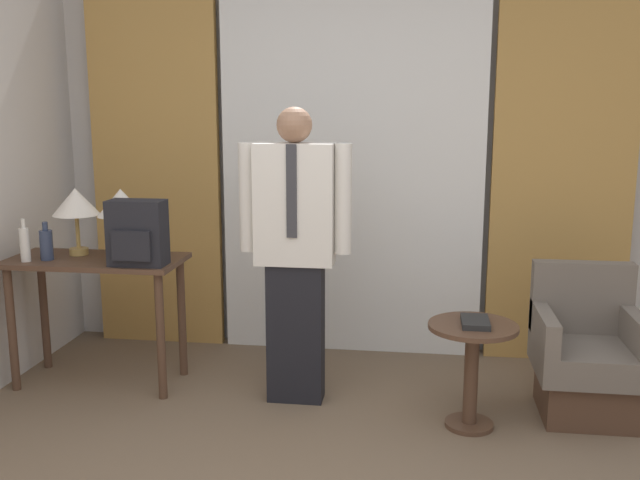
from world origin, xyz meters
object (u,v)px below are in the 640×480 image
backpack (137,234)px  armchair (586,359)px  person (295,246)px  book (475,322)px  table_lamp_left (76,204)px  bottle_by_lamp (46,244)px  side_table (472,358)px  table_lamp_right (121,205)px  bottle_near_edge (25,244)px  desk (97,281)px

backpack → armchair: backpack is taller
person → book: bearing=-13.5°
table_lamp_left → bottle_by_lamp: bearing=-124.9°
table_lamp_left → side_table: size_ratio=0.72×
table_lamp_right → backpack: bearing=-50.4°
bottle_near_edge → side_table: size_ratio=0.45×
bottle_near_edge → bottle_by_lamp: bottle_near_edge is taller
bottle_by_lamp → backpack: 0.60m
table_lamp_right → table_lamp_left: bearing=180.0°
side_table → book: (0.01, -0.01, 0.20)m
table_lamp_right → bottle_by_lamp: table_lamp_right is taller
table_lamp_left → backpack: table_lamp_left is taller
table_lamp_right → person: 1.11m
table_lamp_left → backpack: 0.54m
table_lamp_left → desk: bearing=-30.8°
bottle_near_edge → person: (1.59, 0.05, 0.02)m
person → book: person is taller
side_table → table_lamp_left: bearing=170.3°
armchair → book: 0.73m
backpack → person: person is taller
table_lamp_right → bottle_near_edge: table_lamp_right is taller
backpack → armchair: 2.59m
bottle_by_lamp → person: 1.49m
bottle_by_lamp → person: size_ratio=0.14×
table_lamp_left → bottle_near_edge: (-0.22, -0.22, -0.21)m
bottle_by_lamp → side_table: size_ratio=0.40×
person → side_table: size_ratio=2.95×
desk → book: size_ratio=4.67×
desk → armchair: armchair is taller
bottle_near_edge → backpack: (0.69, -0.00, 0.08)m
bottle_by_lamp → backpack: (0.59, -0.06, 0.09)m
table_lamp_left → armchair: bearing=-2.8°
bottle_by_lamp → book: 2.50m
person → book: size_ratio=7.54×
book → desk: bearing=171.7°
book → table_lamp_left: bearing=170.2°
desk → bottle_by_lamp: (-0.26, -0.08, 0.24)m
bottle_by_lamp → book: bearing=-5.5°
person → book: (0.98, -0.24, -0.33)m
desk → side_table: desk is taller
side_table → person: bearing=166.7°
person → side_table: bearing=-13.3°
table_lamp_left → armchair: table_lamp_left is taller
table_lamp_left → person: person is taller
armchair → book: size_ratio=3.67×
book → person: bearing=166.5°
bottle_near_edge → armchair: bearing=1.4°
backpack → desk: bearing=157.0°
bottle_near_edge → side_table: (2.56, -0.18, -0.50)m
person → armchair: size_ratio=2.05×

